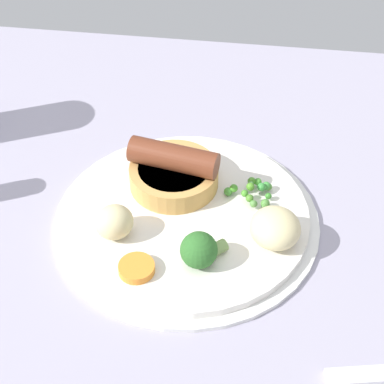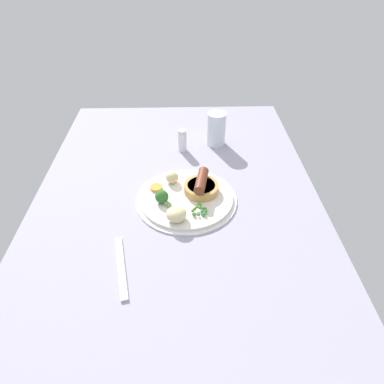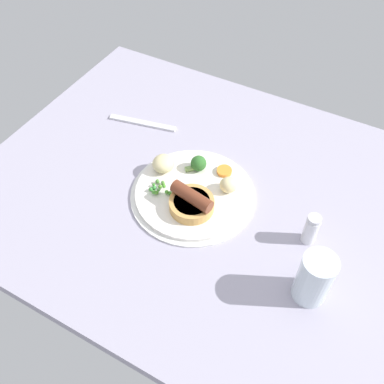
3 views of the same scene
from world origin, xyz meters
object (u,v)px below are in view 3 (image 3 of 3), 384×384
object	(u,v)px
dinner_plate	(193,194)
potato_chunk_1	(228,185)
sausage_pudding	(192,202)
salt_shaker	(311,229)
carrot_slice_2	(224,171)
pea_pile	(159,188)
potato_chunk_0	(163,164)
fork	(142,123)
broccoli_floret_near	(198,164)
drinking_glass	(314,278)

from	to	relation	value
dinner_plate	potato_chunk_1	world-z (taller)	potato_chunk_1
sausage_pudding	salt_shaker	world-z (taller)	salt_shaker
potato_chunk_1	carrot_slice_2	bearing A→B (deg)	124.84
sausage_pudding	carrot_slice_2	size ratio (longest dim) A/B	2.84
pea_pile	potato_chunk_0	world-z (taller)	potato_chunk_0
potato_chunk_0	fork	world-z (taller)	potato_chunk_0
sausage_pudding	broccoli_floret_near	xyz separation A→B (cm)	(-4.23, 10.69, -0.16)
pea_pile	broccoli_floret_near	world-z (taller)	broccoli_floret_near
broccoli_floret_near	drinking_glass	size ratio (longest dim) A/B	0.40
salt_shaker	fork	bearing A→B (deg)	164.07
potato_chunk_0	carrot_slice_2	world-z (taller)	potato_chunk_0
drinking_glass	potato_chunk_0	bearing A→B (deg)	161.58
pea_pile	drinking_glass	xyz separation A→B (cm)	(37.04, -7.25, 3.44)
fork	salt_shaker	world-z (taller)	salt_shaker
pea_pile	carrot_slice_2	bearing A→B (deg)	49.14
potato_chunk_0	dinner_plate	bearing A→B (deg)	-15.34
dinner_plate	potato_chunk_0	world-z (taller)	potato_chunk_0
fork	sausage_pudding	bearing A→B (deg)	-49.34
potato_chunk_0	potato_chunk_1	world-z (taller)	same
dinner_plate	carrot_slice_2	xyz separation A→B (cm)	(3.57, 8.46, 1.26)
dinner_plate	broccoli_floret_near	xyz separation A→B (cm)	(-2.25, 6.51, 2.57)
potato_chunk_0	salt_shaker	xyz separation A→B (cm)	(35.52, -1.65, 0.52)
pea_pile	potato_chunk_0	bearing A→B (deg)	112.90
sausage_pudding	potato_chunk_1	size ratio (longest dim) A/B	2.56
pea_pile	salt_shaker	distance (cm)	33.33
drinking_glass	salt_shaker	bearing A→B (deg)	109.26
potato_chunk_1	dinner_plate	bearing A→B (deg)	-148.69
pea_pile	fork	distance (cm)	24.73
potato_chunk_1	fork	xyz separation A→B (cm)	(-29.76, 10.95, -2.86)
dinner_plate	sausage_pudding	distance (cm)	5.37
broccoli_floret_near	pea_pile	bearing A→B (deg)	-157.18
potato_chunk_0	fork	bearing A→B (deg)	138.17
broccoli_floret_near	potato_chunk_1	bearing A→B (deg)	-58.55
sausage_pudding	drinking_glass	size ratio (longest dim) A/B	0.87
drinking_glass	carrot_slice_2	bearing A→B (deg)	144.49
sausage_pudding	salt_shaker	size ratio (longest dim) A/B	1.32
sausage_pudding	drinking_glass	world-z (taller)	drinking_glass
broccoli_floret_near	drinking_glass	bearing A→B (deg)	-70.79
drinking_glass	salt_shaker	distance (cm)	12.36
dinner_plate	potato_chunk_1	bearing A→B (deg)	31.31
fork	salt_shaker	bearing A→B (deg)	-27.90
sausage_pudding	drinking_glass	bearing A→B (deg)	-2.09
sausage_pudding	carrot_slice_2	distance (cm)	12.82
carrot_slice_2	fork	distance (cm)	27.52
fork	pea_pile	bearing A→B (deg)	-60.19
drinking_glass	potato_chunk_1	bearing A→B (deg)	148.22
dinner_plate	broccoli_floret_near	distance (cm)	7.35
broccoli_floret_near	potato_chunk_0	distance (cm)	8.01
potato_chunk_1	salt_shaker	size ratio (longest dim) A/B	0.52
pea_pile	drinking_glass	world-z (taller)	drinking_glass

